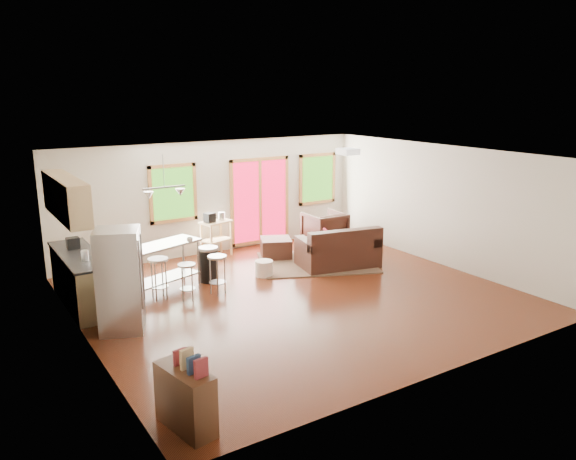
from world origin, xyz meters
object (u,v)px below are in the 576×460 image
kitchen_cart (215,226)px  refrigerator (120,281)px  coffee_table (326,241)px  loveseat (339,251)px  island (164,258)px  rug (317,262)px  ottoman (276,248)px  armchair (325,227)px

kitchen_cart → refrigerator: bearing=-135.7°
coffee_table → kitchen_cart: (-2.13, 1.36, 0.34)m
loveseat → refrigerator: bearing=-159.5°
refrigerator → island: 1.85m
refrigerator → kitchen_cart: 4.19m
rug → ottoman: size_ratio=3.69×
coffee_table → island: island is taller
loveseat → ottoman: size_ratio=2.73×
refrigerator → loveseat: bearing=32.0°
rug → ottoman: ottoman is taller
loveseat → kitchen_cart: 2.88m
kitchen_cart → ottoman: bearing=-35.8°
rug → island: bearing=177.9°
armchair → refrigerator: (-5.68, -2.39, 0.37)m
armchair → refrigerator: bearing=24.0°
coffee_table → refrigerator: (-5.13, -1.57, 0.46)m
refrigerator → kitchen_cart: (2.99, 2.92, -0.12)m
armchair → refrigerator: 6.17m
rug → loveseat: size_ratio=1.35×
ottoman → refrigerator: (-4.12, -2.11, 0.61)m
rug → kitchen_cart: (-1.66, 1.66, 0.70)m
loveseat → refrigerator: size_ratio=1.10×
island → rug: bearing=-2.1°
coffee_table → refrigerator: refrigerator is taller
rug → kitchen_cart: kitchen_cart is taller
refrigerator → island: refrigerator is taller
refrigerator → island: (1.20, 1.39, -0.19)m
armchair → kitchen_cart: 2.75m
coffee_table → island: 3.94m
ottoman → island: bearing=-166.0°
kitchen_cart → coffee_table: bearing=-32.4°
rug → coffee_table: (0.48, 0.30, 0.36)m
coffee_table → ottoman: size_ratio=1.80×
loveseat → rug: bearing=129.8°
armchair → coffee_table: bearing=57.4°
loveseat → ottoman: bearing=132.1°
coffee_table → island: size_ratio=0.77×
loveseat → island: island is taller
armchair → island: size_ratio=0.58×
island → refrigerator: bearing=-130.9°
island → kitchen_cart: (1.79, 1.53, 0.08)m
rug → kitchen_cart: bearing=134.9°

